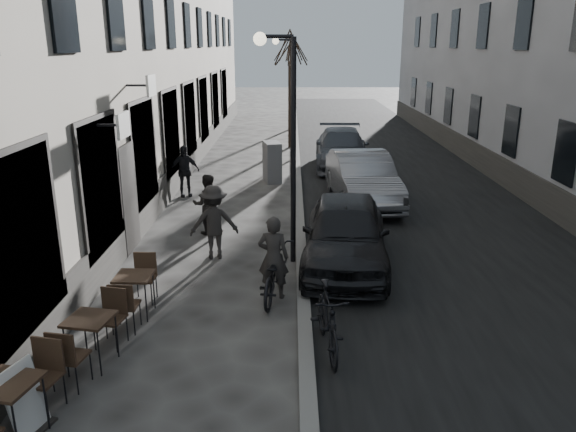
{
  "coord_description": "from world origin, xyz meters",
  "views": [
    {
      "loc": [
        -0.04,
        -6.2,
        4.86
      ],
      "look_at": [
        -0.1,
        3.73,
        1.8
      ],
      "focal_mm": 35.0,
      "sensor_mm": 36.0,
      "label": 1
    }
  ],
  "objects_px": {
    "car_far": "(342,148)",
    "moped": "(328,320)",
    "streetlamp_near": "(285,125)",
    "bistro_set_a": "(10,405)",
    "bicycle": "(273,273)",
    "tree_near": "(290,48)",
    "tree_far": "(291,47)",
    "utility_cabinet": "(272,162)",
    "pedestrian_near": "(208,204)",
    "sign_board": "(27,405)",
    "bistro_set_b": "(91,336)",
    "car_near": "(346,233)",
    "pedestrian_mid": "(214,222)",
    "streetlamp_far": "(288,85)",
    "car_mid": "(362,178)",
    "bistro_set_c": "(135,291)",
    "pedestrian_far": "(184,171)"
  },
  "relations": [
    {
      "from": "car_far",
      "to": "moped",
      "type": "bearing_deg",
      "value": -93.46
    },
    {
      "from": "streetlamp_near",
      "to": "car_far",
      "type": "xyz_separation_m",
      "value": [
        2.19,
        10.53,
        -2.41
      ]
    },
    {
      "from": "bistro_set_a",
      "to": "bicycle",
      "type": "xyz_separation_m",
      "value": [
        3.18,
        4.28,
        -0.0
      ]
    },
    {
      "from": "tree_near",
      "to": "tree_far",
      "type": "distance_m",
      "value": 6.0
    },
    {
      "from": "bistro_set_a",
      "to": "utility_cabinet",
      "type": "bearing_deg",
      "value": 90.9
    },
    {
      "from": "pedestrian_near",
      "to": "moped",
      "type": "distance_m",
      "value": 6.62
    },
    {
      "from": "sign_board",
      "to": "moped",
      "type": "height_order",
      "value": "moped"
    },
    {
      "from": "tree_far",
      "to": "bistro_set_b",
      "type": "xyz_separation_m",
      "value": [
        -3.06,
        -25.42,
        -4.17
      ]
    },
    {
      "from": "bistro_set_b",
      "to": "bicycle",
      "type": "relative_size",
      "value": 0.86
    },
    {
      "from": "sign_board",
      "to": "pedestrian_near",
      "type": "relative_size",
      "value": 0.6
    },
    {
      "from": "bistro_set_b",
      "to": "car_near",
      "type": "distance_m",
      "value": 6.03
    },
    {
      "from": "bistro_set_b",
      "to": "pedestrian_near",
      "type": "height_order",
      "value": "pedestrian_near"
    },
    {
      "from": "bistro_set_b",
      "to": "bicycle",
      "type": "xyz_separation_m",
      "value": [
        2.77,
        2.5,
        0.02
      ]
    },
    {
      "from": "car_near",
      "to": "utility_cabinet",
      "type": "bearing_deg",
      "value": 109.07
    },
    {
      "from": "pedestrian_mid",
      "to": "sign_board",
      "type": "bearing_deg",
      "value": 64.57
    },
    {
      "from": "streetlamp_near",
      "to": "bistro_set_b",
      "type": "relative_size",
      "value": 3.02
    },
    {
      "from": "streetlamp_far",
      "to": "tree_near",
      "type": "relative_size",
      "value": 0.89
    },
    {
      "from": "pedestrian_near",
      "to": "car_mid",
      "type": "bearing_deg",
      "value": -155.01
    },
    {
      "from": "streetlamp_far",
      "to": "car_near",
      "type": "bearing_deg",
      "value": -83.69
    },
    {
      "from": "streetlamp_far",
      "to": "sign_board",
      "type": "height_order",
      "value": "streetlamp_far"
    },
    {
      "from": "pedestrian_mid",
      "to": "car_near",
      "type": "bearing_deg",
      "value": 159.96
    },
    {
      "from": "bistro_set_a",
      "to": "car_near",
      "type": "relative_size",
      "value": 0.38
    },
    {
      "from": "bistro_set_c",
      "to": "car_far",
      "type": "height_order",
      "value": "car_far"
    },
    {
      "from": "tree_near",
      "to": "car_near",
      "type": "relative_size",
      "value": 1.23
    },
    {
      "from": "pedestrian_mid",
      "to": "bistro_set_b",
      "type": "bearing_deg",
      "value": 63.21
    },
    {
      "from": "utility_cabinet",
      "to": "bicycle",
      "type": "xyz_separation_m",
      "value": [
        0.35,
        -9.8,
        -0.21
      ]
    },
    {
      "from": "tree_near",
      "to": "tree_far",
      "type": "height_order",
      "value": "same"
    },
    {
      "from": "sign_board",
      "to": "car_far",
      "type": "relative_size",
      "value": 0.19
    },
    {
      "from": "streetlamp_far",
      "to": "pedestrian_mid",
      "type": "xyz_separation_m",
      "value": [
        -1.67,
        -11.76,
        -2.28
      ]
    },
    {
      "from": "bistro_set_a",
      "to": "sign_board",
      "type": "relative_size",
      "value": 1.81
    },
    {
      "from": "pedestrian_mid",
      "to": "pedestrian_far",
      "type": "distance_m",
      "value": 5.83
    },
    {
      "from": "tree_far",
      "to": "sign_board",
      "type": "bearing_deg",
      "value": -97.08
    },
    {
      "from": "streetlamp_near",
      "to": "utility_cabinet",
      "type": "bearing_deg",
      "value": 94.16
    },
    {
      "from": "utility_cabinet",
      "to": "car_far",
      "type": "xyz_separation_m",
      "value": [
        2.76,
        2.65,
        0.03
      ]
    },
    {
      "from": "tree_far",
      "to": "bicycle",
      "type": "relative_size",
      "value": 2.91
    },
    {
      "from": "utility_cabinet",
      "to": "car_far",
      "type": "height_order",
      "value": "car_far"
    },
    {
      "from": "pedestrian_near",
      "to": "pedestrian_far",
      "type": "distance_m",
      "value": 4.03
    },
    {
      "from": "streetlamp_near",
      "to": "moped",
      "type": "distance_m",
      "value": 4.82
    },
    {
      "from": "streetlamp_near",
      "to": "sign_board",
      "type": "xyz_separation_m",
      "value": [
        -3.28,
        -6.03,
        -2.77
      ]
    },
    {
      "from": "car_near",
      "to": "pedestrian_far",
      "type": "bearing_deg",
      "value": 133.85
    },
    {
      "from": "moped",
      "to": "car_near",
      "type": "bearing_deg",
      "value": 74.9
    },
    {
      "from": "tree_far",
      "to": "sign_board",
      "type": "height_order",
      "value": "tree_far"
    },
    {
      "from": "tree_near",
      "to": "car_far",
      "type": "relative_size",
      "value": 1.1
    },
    {
      "from": "streetlamp_far",
      "to": "bistro_set_b",
      "type": "bearing_deg",
      "value": -100.32
    },
    {
      "from": "bicycle",
      "to": "moped",
      "type": "height_order",
      "value": "moped"
    },
    {
      "from": "tree_far",
      "to": "bistro_set_c",
      "type": "distance_m",
      "value": 24.26
    },
    {
      "from": "utility_cabinet",
      "to": "moped",
      "type": "xyz_separation_m",
      "value": [
        1.3,
        -11.88,
        -0.16
      ]
    },
    {
      "from": "bistro_set_a",
      "to": "moped",
      "type": "relative_size",
      "value": 0.94
    },
    {
      "from": "car_mid",
      "to": "car_far",
      "type": "height_order",
      "value": "car_mid"
    },
    {
      "from": "tree_near",
      "to": "pedestrian_far",
      "type": "xyz_separation_m",
      "value": [
        -3.46,
        -9.2,
        -3.81
      ]
    }
  ]
}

